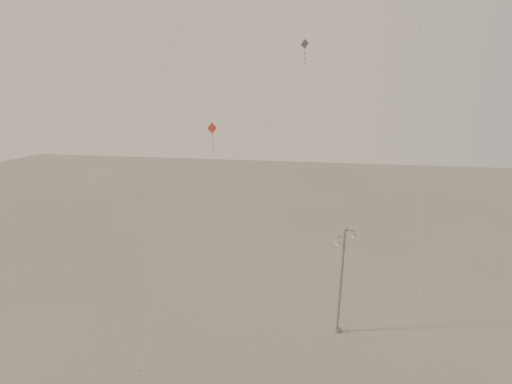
# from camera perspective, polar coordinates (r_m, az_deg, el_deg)

# --- Properties ---
(ground) EXTENTS (160.00, 160.00, 0.00)m
(ground) POSITION_cam_1_polar(r_m,az_deg,el_deg) (29.86, -1.13, -21.28)
(ground) COLOR #A09884
(ground) RESTS_ON ground
(street_lamp) EXTENTS (1.60, 0.74, 8.17)m
(street_lamp) POSITION_cam_1_polar(r_m,az_deg,el_deg) (29.89, 12.14, -11.90)
(street_lamp) COLOR gray
(street_lamp) RESTS_ON ground
(kite_1) EXTENTS (10.00, 7.99, 21.44)m
(kite_1) POSITION_cam_1_polar(r_m,az_deg,el_deg) (32.39, 2.27, 11.56)
(kite_1) COLOR #312D29
(kite_1) RESTS_ON ground
(kite_3) EXTENTS (3.89, 5.90, 15.35)m
(kite_3) POSITION_cam_1_polar(r_m,az_deg,el_deg) (26.70, -8.12, 2.69)
(kite_3) COLOR #9C3016
(kite_3) RESTS_ON ground
(kite_4) EXTENTS (3.13, 2.90, 26.74)m
(kite_4) POSITION_cam_1_polar(r_m,az_deg,el_deg) (32.80, 21.35, 18.14)
(kite_4) COLOR #312D29
(kite_4) RESTS_ON ground
(kite_5) EXTENTS (0.79, 6.84, 32.85)m
(kite_5) POSITION_cam_1_polar(r_m,az_deg,el_deg) (40.94, 2.03, 24.77)
(kite_5) COLOR #9C371A
(kite_5) RESTS_ON ground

